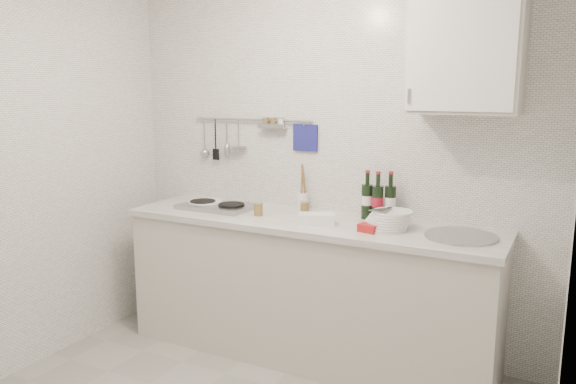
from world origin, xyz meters
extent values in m
cube|color=silver|center=(0.00, 1.40, 1.25)|extent=(3.00, 0.02, 2.50)
cube|color=silver|center=(1.50, 0.00, 1.25)|extent=(0.02, 2.80, 2.50)
cube|color=#B8B4A9|center=(0.00, 1.10, 0.44)|extent=(2.40, 0.60, 0.88)
cube|color=silver|center=(0.00, 1.10, 0.90)|extent=(2.44, 0.64, 0.04)
cube|color=black|center=(0.00, 1.12, 0.05)|extent=(2.34, 0.52, 0.10)
cube|color=#93969B|center=(-0.70, 1.10, 0.94)|extent=(0.50, 0.32, 0.03)
cylinder|color=black|center=(-0.82, 1.10, 0.96)|extent=(0.18, 0.18, 0.01)
cylinder|color=black|center=(-0.58, 1.10, 0.96)|extent=(0.18, 0.18, 0.01)
cylinder|color=#93969B|center=(0.95, 1.10, 0.93)|extent=(0.40, 0.40, 0.02)
cylinder|color=#93969B|center=(0.95, 1.10, 0.87)|extent=(0.34, 0.34, 0.10)
cylinder|color=#93969B|center=(-0.58, 1.37, 1.52)|extent=(0.95, 0.02, 0.02)
cube|color=navy|center=(-0.16, 1.39, 1.41)|extent=(0.18, 0.02, 0.18)
cube|color=#B8B4A9|center=(0.90, 1.22, 1.95)|extent=(0.60, 0.35, 0.70)
cube|color=white|center=(0.90, 1.04, 1.95)|extent=(0.56, 0.01, 0.66)
cylinder|color=#93969B|center=(0.64, 1.03, 1.70)|extent=(0.01, 0.01, 0.08)
cylinder|color=#5363BC|center=(-0.83, 1.12, 0.93)|extent=(0.26, 0.26, 0.01)
cylinder|color=#5363BC|center=(-0.83, 1.13, 0.94)|extent=(0.25, 0.25, 0.01)
cylinder|color=#5363BC|center=(-0.82, 1.13, 0.95)|extent=(0.25, 0.25, 0.01)
cylinder|color=white|center=(0.51, 1.07, 0.93)|extent=(0.28, 0.28, 0.01)
cylinder|color=white|center=(0.51, 1.08, 0.94)|extent=(0.27, 0.27, 0.01)
cylinder|color=white|center=(0.52, 1.08, 0.96)|extent=(0.26, 0.26, 0.01)
cylinder|color=white|center=(0.53, 1.09, 0.97)|extent=(0.26, 0.26, 0.01)
cylinder|color=white|center=(0.53, 1.09, 0.98)|extent=(0.25, 0.25, 0.01)
cylinder|color=white|center=(0.54, 1.09, 1.00)|extent=(0.25, 0.25, 0.01)
cylinder|color=white|center=(0.55, 1.10, 1.01)|extent=(0.24, 0.24, 0.01)
cylinder|color=white|center=(0.55, 1.10, 1.03)|extent=(0.23, 0.23, 0.01)
cube|color=white|center=(0.10, 1.01, 0.95)|extent=(0.25, 0.19, 0.07)
cube|color=red|center=(0.45, 0.99, 0.94)|extent=(0.13, 0.13, 0.05)
cylinder|color=white|center=(-0.15, 1.33, 0.98)|extent=(0.08, 0.08, 0.12)
cylinder|color=olive|center=(-0.14, 1.33, 1.12)|extent=(0.02, 0.06, 0.23)
cylinder|color=olive|center=(-0.16, 1.34, 1.11)|extent=(0.02, 0.04, 0.21)
cylinder|color=brown|center=(-0.12, 1.29, 0.95)|extent=(0.06, 0.06, 0.06)
cylinder|color=tan|center=(-0.12, 1.29, 0.99)|extent=(0.06, 0.06, 0.01)
cylinder|color=brown|center=(0.45, 1.31, 0.95)|extent=(0.06, 0.06, 0.06)
cylinder|color=tan|center=(0.45, 1.31, 0.99)|extent=(0.06, 0.06, 0.01)
cylinder|color=brown|center=(0.56, 1.16, 0.95)|extent=(0.05, 0.05, 0.06)
cylinder|color=tan|center=(0.56, 1.16, 0.98)|extent=(0.06, 0.06, 0.01)
cylinder|color=brown|center=(-0.33, 1.04, 0.96)|extent=(0.06, 0.06, 0.08)
cylinder|color=tan|center=(-0.33, 1.04, 1.01)|extent=(0.06, 0.06, 0.01)
camera|label=1|loc=(1.50, -2.04, 1.75)|focal=35.00mm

